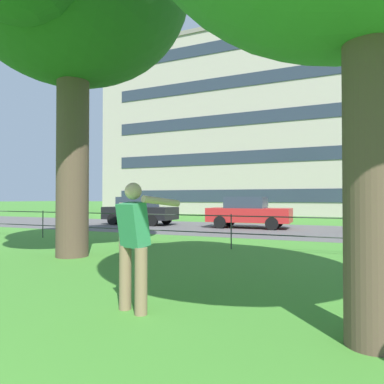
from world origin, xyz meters
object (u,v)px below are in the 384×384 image
car_black_far_left (139,211)px  car_red_center (248,212)px  apartment_building_background (258,127)px  person_thrower (134,242)px

car_black_far_left → car_red_center: bearing=2.4°
car_red_center → apartment_building_background: size_ratio=0.13×
person_thrower → car_black_far_left: size_ratio=0.41×
car_red_center → car_black_far_left: bearing=-177.6°
car_red_center → apartment_building_background: 20.06m
car_black_far_left → apartment_building_background: size_ratio=0.13×
car_black_far_left → apartment_building_background: 20.05m
car_black_far_left → car_red_center: (6.13, 0.25, 0.00)m
person_thrower → car_red_center: bearing=98.8°
person_thrower → car_red_center: size_ratio=0.41×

